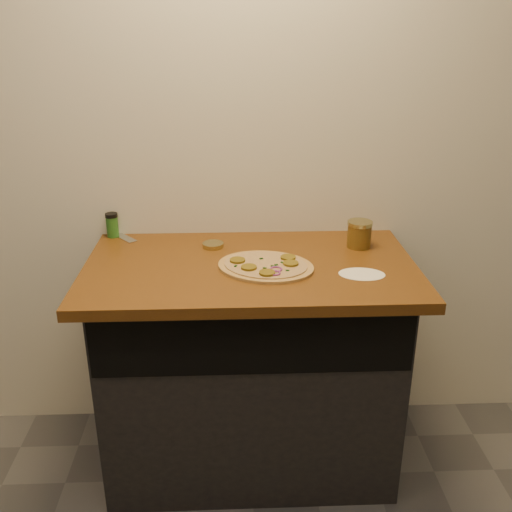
{
  "coord_description": "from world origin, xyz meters",
  "views": [
    {
      "loc": [
        -0.06,
        -0.49,
        1.71
      ],
      "look_at": [
        0.02,
        1.36,
        0.95
      ],
      "focal_mm": 40.0,
      "sensor_mm": 36.0,
      "label": 1
    }
  ],
  "objects_px": {
    "pizza": "(266,266)",
    "spice_shaker": "(112,225)",
    "chefs_knife": "(112,231)",
    "salsa_jar": "(359,234)"
  },
  "relations": [
    {
      "from": "pizza",
      "to": "spice_shaker",
      "type": "bearing_deg",
      "value": 150.0
    },
    {
      "from": "pizza",
      "to": "spice_shaker",
      "type": "relative_size",
      "value": 4.35
    },
    {
      "from": "spice_shaker",
      "to": "pizza",
      "type": "bearing_deg",
      "value": -30.0
    },
    {
      "from": "pizza",
      "to": "chefs_knife",
      "type": "distance_m",
      "value": 0.74
    },
    {
      "from": "chefs_knife",
      "to": "spice_shaker",
      "type": "relative_size",
      "value": 2.35
    },
    {
      "from": "pizza",
      "to": "chefs_knife",
      "type": "height_order",
      "value": "pizza"
    },
    {
      "from": "salsa_jar",
      "to": "spice_shaker",
      "type": "height_order",
      "value": "salsa_jar"
    },
    {
      "from": "pizza",
      "to": "salsa_jar",
      "type": "relative_size",
      "value": 4.13
    },
    {
      "from": "salsa_jar",
      "to": "chefs_knife",
      "type": "bearing_deg",
      "value": 168.09
    },
    {
      "from": "pizza",
      "to": "spice_shaker",
      "type": "height_order",
      "value": "spice_shaker"
    }
  ]
}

